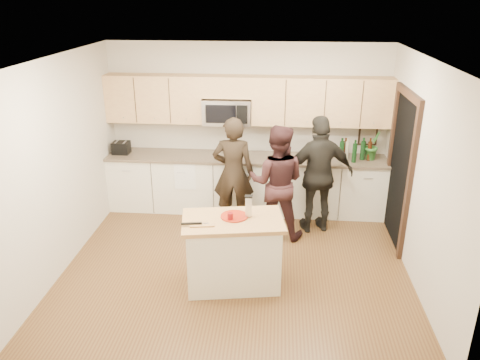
# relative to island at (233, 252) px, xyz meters

# --- Properties ---
(floor) EXTENTS (4.50, 4.50, 0.00)m
(floor) POSITION_rel_island_xyz_m (0.00, 0.48, -0.45)
(floor) COLOR brown
(floor) RESTS_ON ground
(room_shell) EXTENTS (4.52, 4.02, 2.71)m
(room_shell) POSITION_rel_island_xyz_m (0.00, 0.48, 1.28)
(room_shell) COLOR #B8AF9D
(room_shell) RESTS_ON ground
(back_cabinetry) EXTENTS (4.50, 0.66, 0.94)m
(back_cabinetry) POSITION_rel_island_xyz_m (0.00, 2.17, 0.02)
(back_cabinetry) COLOR silver
(back_cabinetry) RESTS_ON ground
(upper_cabinetry) EXTENTS (4.50, 0.33, 0.75)m
(upper_cabinetry) POSITION_rel_island_xyz_m (0.04, 2.31, 1.39)
(upper_cabinetry) COLOR tan
(upper_cabinetry) RESTS_ON ground
(microwave) EXTENTS (0.76, 0.41, 0.40)m
(microwave) POSITION_rel_island_xyz_m (-0.31, 2.28, 1.20)
(microwave) COLOR silver
(microwave) RESTS_ON ground
(doorway) EXTENTS (0.06, 1.25, 2.20)m
(doorway) POSITION_rel_island_xyz_m (2.23, 1.38, 0.70)
(doorway) COLOR black
(doorway) RESTS_ON ground
(framed_picture) EXTENTS (0.30, 0.03, 0.38)m
(framed_picture) POSITION_rel_island_xyz_m (1.95, 2.46, 0.83)
(framed_picture) COLOR black
(framed_picture) RESTS_ON ground
(dish_towel) EXTENTS (0.34, 0.60, 0.48)m
(dish_towel) POSITION_rel_island_xyz_m (-0.95, 1.98, 0.35)
(dish_towel) COLOR white
(dish_towel) RESTS_ON ground
(island) EXTENTS (1.30, 0.88, 0.90)m
(island) POSITION_rel_island_xyz_m (0.00, 0.00, 0.00)
(island) COLOR silver
(island) RESTS_ON ground
(red_plate) EXTENTS (0.33, 0.33, 0.02)m
(red_plate) POSITION_rel_island_xyz_m (0.01, 0.06, 0.45)
(red_plate) COLOR maroon
(red_plate) RESTS_ON island
(box_grater) EXTENTS (0.09, 0.07, 0.26)m
(box_grater) POSITION_rel_island_xyz_m (0.18, 0.08, 0.59)
(box_grater) COLOR silver
(box_grater) RESTS_ON red_plate
(drink_glass) EXTENTS (0.07, 0.07, 0.09)m
(drink_glass) POSITION_rel_island_xyz_m (-0.03, -0.03, 0.49)
(drink_glass) COLOR #670B0E
(drink_glass) RESTS_ON island
(cutting_board) EXTENTS (0.31, 0.20, 0.02)m
(cutting_board) POSITION_rel_island_xyz_m (-0.34, -0.16, 0.45)
(cutting_board) COLOR #B38D4A
(cutting_board) RESTS_ON island
(tongs) EXTENTS (0.24, 0.07, 0.02)m
(tongs) POSITION_rel_island_xyz_m (-0.46, -0.20, 0.47)
(tongs) COLOR black
(tongs) RESTS_ON cutting_board
(knife) EXTENTS (0.18, 0.05, 0.01)m
(knife) POSITION_rel_island_xyz_m (-0.35, -0.18, 0.47)
(knife) COLOR silver
(knife) RESTS_ON cutting_board
(toaster) EXTENTS (0.27, 0.22, 0.20)m
(toaster) POSITION_rel_island_xyz_m (-2.05, 2.15, 0.58)
(toaster) COLOR black
(toaster) RESTS_ON back_cabinetry
(bottle_cluster) EXTENTS (0.50, 0.28, 0.36)m
(bottle_cluster) POSITION_rel_island_xyz_m (1.69, 2.15, 0.66)
(bottle_cluster) COLOR black
(bottle_cluster) RESTS_ON back_cabinetry
(orchid) EXTENTS (0.32, 0.32, 0.46)m
(orchid) POSITION_rel_island_xyz_m (1.99, 2.20, 0.72)
(orchid) COLOR #31712D
(orchid) RESTS_ON back_cabinetry
(woman_left) EXTENTS (0.64, 0.42, 1.73)m
(woman_left) POSITION_rel_island_xyz_m (-0.15, 1.61, 0.41)
(woman_left) COLOR black
(woman_left) RESTS_ON ground
(woman_center) EXTENTS (0.90, 0.74, 1.70)m
(woman_center) POSITION_rel_island_xyz_m (0.51, 1.32, 0.40)
(woman_center) COLOR black
(woman_center) RESTS_ON ground
(woman_right) EXTENTS (1.13, 0.69, 1.79)m
(woman_right) POSITION_rel_island_xyz_m (1.13, 1.54, 0.44)
(woman_right) COLOR black
(woman_right) RESTS_ON ground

